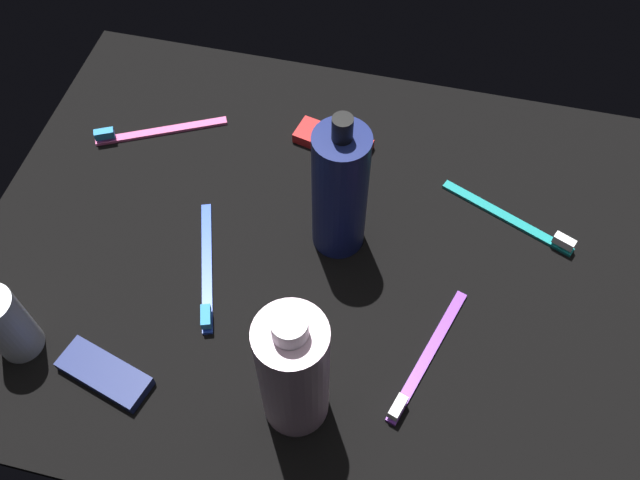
% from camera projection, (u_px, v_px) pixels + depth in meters
% --- Properties ---
extents(ground_plane, '(0.84, 0.64, 0.01)m').
position_uv_depth(ground_plane, '(320.00, 256.00, 0.83)').
color(ground_plane, black).
extents(lotion_bottle, '(0.06, 0.06, 0.21)m').
position_uv_depth(lotion_bottle, '(340.00, 191.00, 0.76)').
color(lotion_bottle, navy).
rests_on(lotion_bottle, ground_plane).
extents(bodywash_bottle, '(0.07, 0.07, 0.20)m').
position_uv_depth(bodywash_bottle, '(293.00, 372.00, 0.64)').
color(bodywash_bottle, silver).
rests_on(bodywash_bottle, ground_plane).
extents(deodorant_stick, '(0.05, 0.05, 0.10)m').
position_uv_depth(deodorant_stick, '(6.00, 324.00, 0.72)').
color(deodorant_stick, silver).
rests_on(deodorant_stick, ground_plane).
extents(toothbrush_pink, '(0.17, 0.09, 0.02)m').
position_uv_depth(toothbrush_pink, '(153.00, 131.00, 0.92)').
color(toothbrush_pink, '#E55999').
rests_on(toothbrush_pink, ground_plane).
extents(toothbrush_purple, '(0.07, 0.17, 0.02)m').
position_uv_depth(toothbrush_purple, '(424.00, 362.00, 0.74)').
color(toothbrush_purple, purple).
rests_on(toothbrush_purple, ground_plane).
extents(toothbrush_teal, '(0.17, 0.08, 0.02)m').
position_uv_depth(toothbrush_teal, '(515.00, 220.00, 0.84)').
color(toothbrush_teal, teal).
rests_on(toothbrush_teal, ground_plane).
extents(toothbrush_blue, '(0.07, 0.17, 0.02)m').
position_uv_depth(toothbrush_blue, '(207.00, 272.00, 0.80)').
color(toothbrush_blue, blue).
rests_on(toothbrush_blue, ground_plane).
extents(snack_bar_red, '(0.11, 0.06, 0.01)m').
position_uv_depth(snack_bar_red, '(333.00, 141.00, 0.91)').
color(snack_bar_red, red).
rests_on(snack_bar_red, ground_plane).
extents(snack_bar_navy, '(0.11, 0.07, 0.01)m').
position_uv_depth(snack_bar_navy, '(105.00, 374.00, 0.73)').
color(snack_bar_navy, navy).
rests_on(snack_bar_navy, ground_plane).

